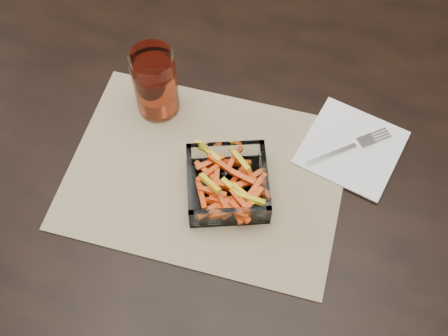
{
  "coord_description": "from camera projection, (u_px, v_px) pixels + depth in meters",
  "views": [
    {
      "loc": [
        0.17,
        -0.51,
        1.57
      ],
      "look_at": [
        0.03,
        -0.08,
        0.78
      ],
      "focal_mm": 45.0,
      "sensor_mm": 36.0,
      "label": 1
    }
  ],
  "objects": [
    {
      "name": "tumbler",
      "position": [
        156.0,
        85.0,
        0.95
      ],
      "size": [
        0.08,
        0.08,
        0.13
      ],
      "color": "white",
      "rests_on": "placemat"
    },
    {
      "name": "placemat",
      "position": [
        206.0,
        174.0,
        0.93
      ],
      "size": [
        0.47,
        0.35,
        0.0
      ],
      "primitive_type": "cube",
      "rotation": [
        0.0,
        0.0,
        0.05
      ],
      "color": "tan",
      "rests_on": "dining_table"
    },
    {
      "name": "glass_bowl",
      "position": [
        228.0,
        185.0,
        0.9
      ],
      "size": [
        0.16,
        0.16,
        0.05
      ],
      "rotation": [
        0.0,
        0.0,
        0.38
      ],
      "color": "white",
      "rests_on": "placemat"
    },
    {
      "name": "fork",
      "position": [
        351.0,
        147.0,
        0.95
      ],
      "size": [
        0.13,
        0.12,
        0.0
      ],
      "rotation": [
        0.0,
        0.0,
        -0.84
      ],
      "color": "silver",
      "rests_on": "napkin"
    },
    {
      "name": "dining_table",
      "position": [
        221.0,
        158.0,
        1.05
      ],
      "size": [
        1.6,
        0.9,
        0.75
      ],
      "color": "black",
      "rests_on": "ground"
    },
    {
      "name": "napkin",
      "position": [
        352.0,
        147.0,
        0.95
      ],
      "size": [
        0.18,
        0.18,
        0.0
      ],
      "primitive_type": "cube",
      "rotation": [
        0.0,
        0.0,
        -0.2
      ],
      "color": "white",
      "rests_on": "placemat"
    }
  ]
}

